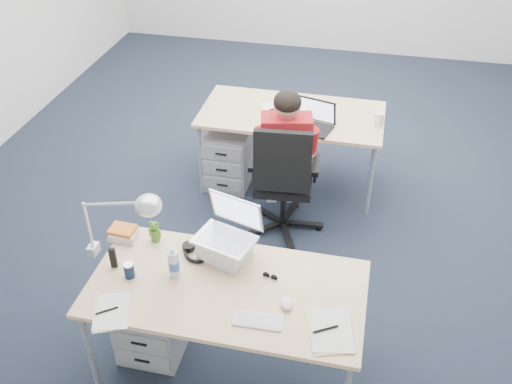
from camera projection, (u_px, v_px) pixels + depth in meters
floor at (281, 189)px, 5.32m from camera, size 7.00×7.00×0.00m
room at (287, 6)px, 4.31m from camera, size 6.02×7.02×2.80m
desk_near at (227, 292)px, 3.32m from camera, size 1.60×0.80×0.73m
desk_far at (292, 118)px, 5.02m from camera, size 1.60×0.80×0.73m
office_chair at (283, 201)px, 4.68m from camera, size 0.73×0.73×1.06m
seated_person at (285, 155)px, 4.62m from camera, size 0.47×0.73×1.26m
drawer_pedestal_near at (154, 313)px, 3.72m from camera, size 0.40×0.50×0.55m
drawer_pedestal_far at (229, 155)px, 5.28m from camera, size 0.40×0.50×0.55m
silver_laptop at (224, 233)px, 3.39m from camera, size 0.41×0.36×0.37m
wireless_keyboard at (258, 320)px, 3.07m from camera, size 0.27×0.12×0.01m
computer_mouse at (287, 304)px, 3.16m from camera, size 0.09×0.12×0.04m
headphones at (199, 252)px, 3.50m from camera, size 0.30×0.27×0.04m
can_koozie at (129, 270)px, 3.33m from camera, size 0.08×0.08×0.10m
water_bottle at (174, 262)px, 3.30m from camera, size 0.07×0.07×0.21m
bear_figurine at (155, 231)px, 3.57m from camera, size 0.09×0.07×0.15m
book_stack at (123, 233)px, 3.62m from camera, size 0.20×0.17×0.08m
cordless_phone at (113, 258)px, 3.38m from camera, size 0.04×0.03×0.14m
papers_left at (110, 312)px, 3.12m from camera, size 0.26×0.31×0.01m
papers_right at (329, 331)px, 3.02m from camera, size 0.28×0.35×0.01m
sunglasses at (270, 276)px, 3.34m from camera, size 0.10×0.06×0.02m
desk_lamp at (112, 224)px, 3.34m from camera, size 0.49×0.27×0.52m
dark_laptop at (311, 116)px, 4.70m from camera, size 0.42×0.41×0.25m
far_cup at (379, 119)px, 4.79m from camera, size 0.10×0.10×0.11m
far_papers at (276, 111)px, 5.02m from camera, size 0.35×0.39×0.01m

